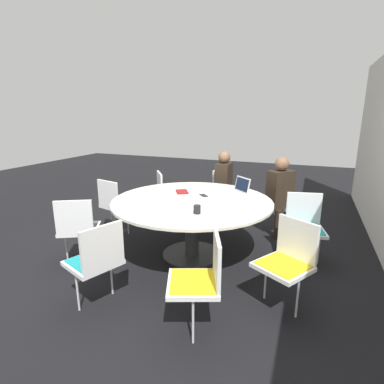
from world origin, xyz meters
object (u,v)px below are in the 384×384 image
chair_1 (224,188)px  chair_4 (78,225)px  chair_2 (167,192)px  chair_0 (288,200)px  spiral_notebook (182,192)px  chair_3 (115,202)px  cell_phone (204,195)px  chair_6 (201,276)px  laptop (238,189)px  coffee_cup (197,209)px  chair_8 (305,223)px  chair_5 (96,258)px  person_0 (281,191)px  chair_7 (288,258)px  person_1 (225,181)px

chair_1 → chair_4: (2.41, -1.11, 0.00)m
chair_2 → chair_0: bearing=60.3°
spiral_notebook → chair_3: bearing=-89.2°
chair_4 → cell_phone: (-0.96, 1.25, 0.25)m
chair_1 → chair_6: size_ratio=1.00×
chair_2 → chair_6: same height
chair_2 → laptop: laptop is taller
chair_6 → coffee_cup: size_ratio=9.12×
chair_0 → chair_8: same height
chair_8 → laptop: laptop is taller
chair_0 → chair_8: 0.97m
chair_4 → chair_5: same height
cell_phone → coffee_cup: bearing=14.0°
chair_1 → chair_2: 1.02m
chair_4 → chair_5: size_ratio=1.00×
person_0 → laptop: bearing=-1.1°
person_0 → laptop: size_ratio=3.11×
chair_2 → chair_7: same height
chair_2 → chair_6: 2.75m
chair_5 → coffee_cup: bearing=-17.8°
chair_8 → spiral_notebook: 1.62m
chair_6 → chair_3: bearing=29.8°
chair_6 → person_1: person_1 is taller
chair_0 → person_0: (0.23, -0.10, 0.20)m
laptop → cell_phone: laptop is taller
chair_0 → person_1: bearing=-56.0°
chair_5 → person_0: bearing=-9.5°
chair_0 → chair_2: same height
laptop → spiral_notebook: (0.24, -0.72, -0.04)m
chair_8 → person_0: size_ratio=0.71×
chair_2 → chair_8: 2.32m
chair_0 → chair_6: same height
chair_8 → person_0: (-0.70, -0.37, 0.20)m
chair_6 → coffee_cup: chair_6 is taller
chair_0 → chair_6: size_ratio=1.00×
chair_4 → coffee_cup: (-0.25, 1.43, 0.30)m
person_0 → chair_2: bearing=-48.5°
chair_2 → chair_4: 1.82m
chair_0 → person_0: 0.32m
person_1 → spiral_notebook: 1.19m
chair_2 → person_0: bearing=53.5°
chair_0 → chair_8: size_ratio=1.00×
chair_8 → chair_0: bearing=-86.7°
chair_7 → cell_phone: bearing=-6.7°
chair_0 → chair_2: size_ratio=1.00×
chair_3 → coffee_cup: size_ratio=9.12×
chair_3 → chair_4: size_ratio=1.00×
laptop → chair_8: bearing=31.6°
chair_3 → chair_6: bearing=-24.2°
chair_4 → person_1: person_1 is taller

